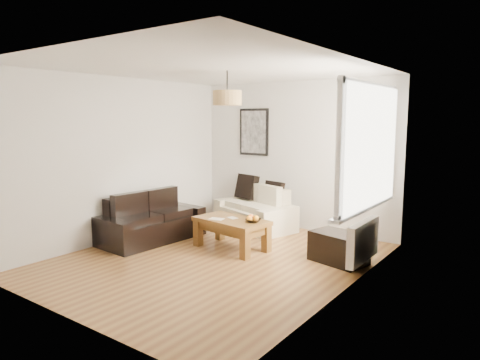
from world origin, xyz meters
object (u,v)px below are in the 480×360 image
Objects in this scene: loveseat_cream at (255,208)px; ottoman at (339,248)px; coffee_table at (231,234)px; sofa_leather at (152,218)px.

loveseat_cream is 2.18m from ottoman.
loveseat_cream is 2.02× the size of ottoman.
coffee_table is 1.55× the size of ottoman.
sofa_leather reaches higher than coffee_table.
ottoman is (2.88, 0.73, -0.15)m from sofa_leather.
loveseat_cream is 1.86m from sofa_leather.
sofa_leather is 2.30× the size of ottoman.
loveseat_cream reaches higher than ottoman.
loveseat_cream is 0.88× the size of sofa_leather.
ottoman is at bearing 12.73° from coffee_table.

